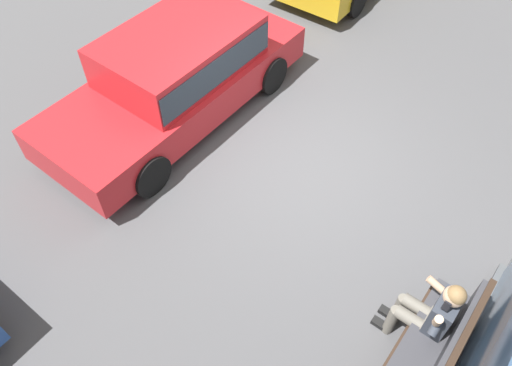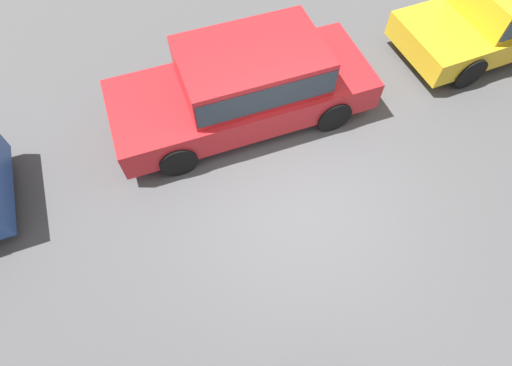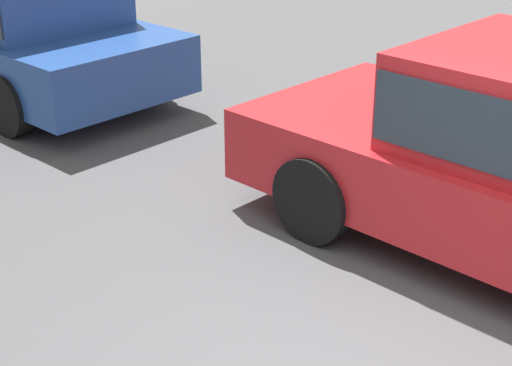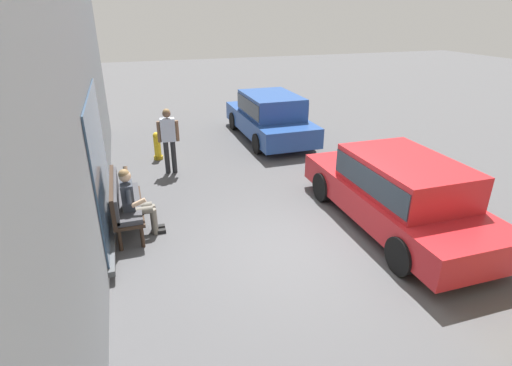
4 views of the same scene
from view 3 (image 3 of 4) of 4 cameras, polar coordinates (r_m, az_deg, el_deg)
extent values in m
cylinder|color=black|center=(5.68, 4.22, -1.20)|extent=(0.65, 0.19, 0.65)
cylinder|color=black|center=(6.99, 13.36, 3.27)|extent=(0.65, 0.19, 0.65)
cube|color=#23478E|center=(9.52, -17.47, 9.74)|extent=(4.48, 1.81, 0.60)
cylinder|color=black|center=(11.15, -17.17, 10.66)|extent=(0.61, 0.18, 0.61)
cylinder|color=black|center=(8.01, -17.48, 5.38)|extent=(0.61, 0.18, 0.61)
cylinder|color=black|center=(8.92, -7.94, 8.19)|extent=(0.61, 0.18, 0.61)
camera|label=1|loc=(6.62, -60.38, 41.36)|focal=35.00mm
camera|label=2|loc=(4.49, -72.18, 55.91)|focal=28.00mm
camera|label=4|loc=(4.35, 135.67, -0.76)|focal=28.00mm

